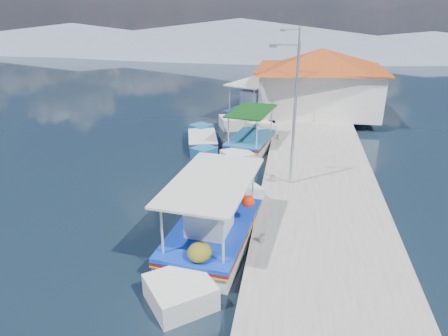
# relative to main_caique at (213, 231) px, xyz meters

# --- Properties ---
(ground) EXTENTS (160.00, 160.00, 0.00)m
(ground) POSITION_rel_main_caique_xyz_m (-2.06, 2.66, -0.54)
(ground) COLOR black
(ground) RESTS_ON ground
(quay) EXTENTS (5.00, 44.00, 0.50)m
(quay) POSITION_rel_main_caique_xyz_m (3.84, 8.66, -0.29)
(quay) COLOR #AAA79F
(quay) RESTS_ON ground
(bollards) EXTENTS (0.20, 17.20, 0.30)m
(bollards) POSITION_rel_main_caique_xyz_m (1.74, 7.91, 0.11)
(bollards) COLOR #A5A8AD
(bollards) RESTS_ON quay
(main_caique) EXTENTS (3.05, 8.47, 2.80)m
(main_caique) POSITION_rel_main_caique_xyz_m (0.00, 0.00, 0.00)
(main_caique) COLOR silver
(main_caique) RESTS_ON ground
(caique_green_canopy) EXTENTS (2.85, 6.71, 2.55)m
(caique_green_canopy) POSITION_rel_main_caique_xyz_m (0.16, 10.16, -0.16)
(caique_green_canopy) COLOR silver
(caique_green_canopy) RESTS_ON ground
(caique_blue_hull) EXTENTS (2.49, 5.19, 0.96)m
(caique_blue_hull) POSITION_rel_main_caique_xyz_m (-2.64, 10.22, -0.28)
(caique_blue_hull) COLOR #196098
(caique_blue_hull) RESTS_ON ground
(caique_far) EXTENTS (4.56, 7.74, 2.94)m
(caique_far) POSITION_rel_main_caique_xyz_m (-0.29, 16.89, 0.01)
(caique_far) COLOR silver
(caique_far) RESTS_ON ground
(harbor_building) EXTENTS (10.49, 10.49, 4.40)m
(harbor_building) POSITION_rel_main_caique_xyz_m (4.13, 17.66, 2.24)
(harbor_building) COLOR silver
(harbor_building) RESTS_ON quay
(lamp_post_near) EXTENTS (1.21, 0.14, 6.00)m
(lamp_post_near) POSITION_rel_main_caique_xyz_m (2.44, 4.66, 3.31)
(lamp_post_near) COLOR #A5A8AD
(lamp_post_near) RESTS_ON quay
(lamp_post_far) EXTENTS (1.21, 0.14, 6.00)m
(lamp_post_far) POSITION_rel_main_caique_xyz_m (2.44, 13.66, 3.31)
(lamp_post_far) COLOR #A5A8AD
(lamp_post_far) RESTS_ON quay
(mountain_ridge) EXTENTS (171.40, 96.00, 5.50)m
(mountain_ridge) POSITION_rel_main_caique_xyz_m (4.48, 58.66, 1.50)
(mountain_ridge) COLOR slate
(mountain_ridge) RESTS_ON ground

